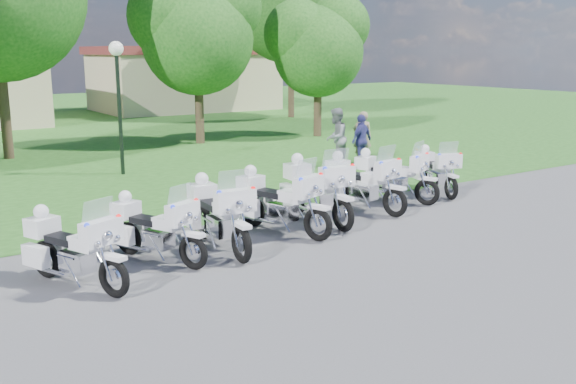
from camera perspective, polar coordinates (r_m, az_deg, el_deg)
ground at (r=12.58m, az=3.22°, el=-5.18°), size 100.00×100.00×0.00m
grass_lawn at (r=37.46m, az=-22.62°, el=5.64°), size 100.00×48.00×0.01m
motorcycle_0 at (r=11.12m, az=-18.68°, el=-4.69°), size 1.33×2.20×1.57m
motorcycle_1 at (r=12.05m, az=-11.85°, el=-3.08°), size 1.30×2.12×1.52m
motorcycle_2 at (r=12.60m, az=-6.25°, el=-1.87°), size 0.92×2.52×1.69m
motorcycle_3 at (r=13.61m, az=-0.88°, el=-0.74°), size 1.30×2.43×1.68m
motorcycle_4 at (r=14.60m, az=2.48°, el=0.29°), size 0.95×2.63×1.77m
motorcycle_5 at (r=15.72m, az=6.51°, el=0.94°), size 1.08×2.46×1.66m
motorcycle_6 at (r=16.79m, az=9.14°, el=1.50°), size 1.36×2.25×1.60m
motorcycle_7 at (r=18.00m, az=12.98°, el=1.94°), size 1.21×2.14×1.50m
lamp_post at (r=20.56m, az=-14.91°, el=10.05°), size 0.44×0.44×4.10m
tree_2 at (r=27.16m, az=-8.21°, el=14.26°), size 5.37×4.59×7.17m
tree_3 at (r=29.27m, az=2.61°, el=13.11°), size 4.73×4.04×6.31m
building_east at (r=43.60m, az=-9.21°, el=9.96°), size 11.44×7.28×4.10m
bystander_a at (r=22.35m, az=6.62°, el=4.85°), size 0.78×0.71×1.79m
bystander_b at (r=21.46m, az=4.27°, el=4.82°), size 1.21×1.15×1.96m
bystander_c at (r=21.66m, az=6.54°, el=4.56°), size 1.10×0.69×1.75m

